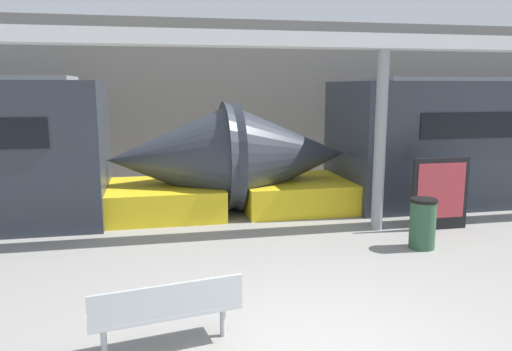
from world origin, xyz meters
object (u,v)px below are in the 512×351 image
at_px(bench_near, 167,308).
at_px(trash_bin, 423,223).
at_px(support_column_near, 380,142).
at_px(poster_board, 440,194).

distance_m(bench_near, trash_bin, 5.51).
bearing_deg(trash_bin, support_column_near, 101.68).
xyz_separation_m(bench_near, poster_board, (5.76, 3.79, 0.27)).
bearing_deg(trash_bin, poster_board, 46.53).
relative_size(bench_near, support_column_near, 0.48).
relative_size(bench_near, trash_bin, 1.89).
xyz_separation_m(trash_bin, support_column_near, (-0.28, 1.34, 1.38)).
relative_size(trash_bin, poster_board, 0.61).
relative_size(poster_board, support_column_near, 0.41).
xyz_separation_m(bench_near, support_column_near, (4.50, 4.09, 1.35)).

